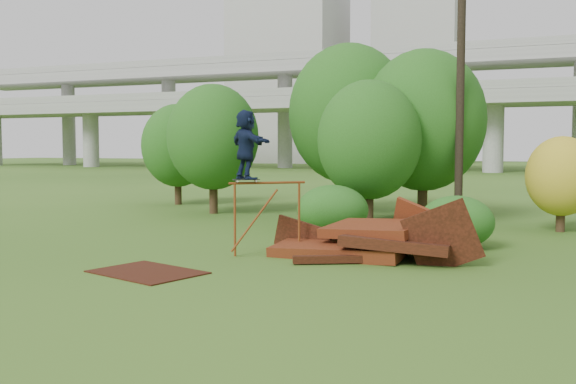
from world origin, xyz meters
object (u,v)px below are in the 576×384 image
at_px(scrap_pile, 367,242).
at_px(skater, 246,144).
at_px(flat_plate, 147,272).
at_px(utility_pole, 461,71).

distance_m(scrap_pile, skater, 3.92).
xyz_separation_m(skater, flat_plate, (-1.06, -2.84, -2.81)).
relative_size(scrap_pile, flat_plate, 2.42).
bearing_deg(skater, utility_pole, -82.06).
relative_size(scrap_pile, utility_pole, 0.54).
xyz_separation_m(skater, utility_pole, (4.24, 8.10, 2.53)).
bearing_deg(scrap_pile, skater, -162.24).
relative_size(skater, utility_pole, 0.17).
relative_size(flat_plate, utility_pole, 0.22).
height_order(scrap_pile, utility_pole, utility_pole).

